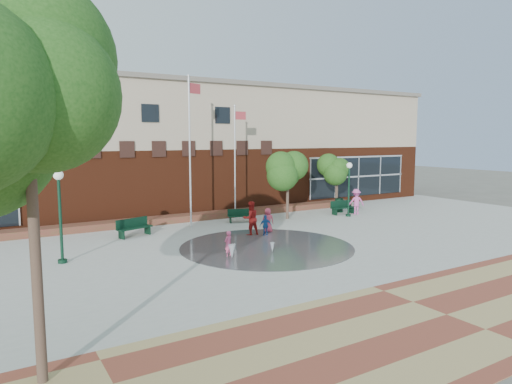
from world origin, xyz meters
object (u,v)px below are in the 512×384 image
flagpole_right (235,156)px  child_splash (228,244)px  flagpole_left (190,143)px  trash_can (339,205)px  bench_left (134,231)px  tree_big_left (27,103)px

flagpole_right → child_splash: size_ratio=6.28×
flagpole_left → trash_can: (11.20, -0.33, -4.45)m
trash_can → bench_left: bearing=-178.0°
flagpole_right → tree_big_left: tree_big_left is taller
trash_can → tree_big_left: 25.73m
flagpole_left → child_splash: (-1.30, -7.13, -4.37)m
flagpole_left → tree_big_left: 17.34m
flagpole_right → bench_left: size_ratio=3.61×
flagpole_right → child_splash: flagpole_right is taller
bench_left → tree_big_left: (-5.99, -13.51, 5.64)m
flagpole_left → trash_can: 12.06m
flagpole_left → trash_can: flagpole_left is taller
flagpole_left → bench_left: flagpole_left is taller
flagpole_right → tree_big_left: 20.13m
flagpole_left → child_splash: size_ratio=7.59×
flagpole_left → flagpole_right: 3.62m
bench_left → child_splash: (2.37, -6.27, 0.27)m
child_splash → bench_left: bearing=-92.2°
flagpole_left → bench_left: bearing=170.4°
flagpole_right → trash_can: bearing=-11.1°
tree_big_left → bench_left: bearing=66.1°
tree_big_left → child_splash: (8.36, 7.24, -5.38)m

